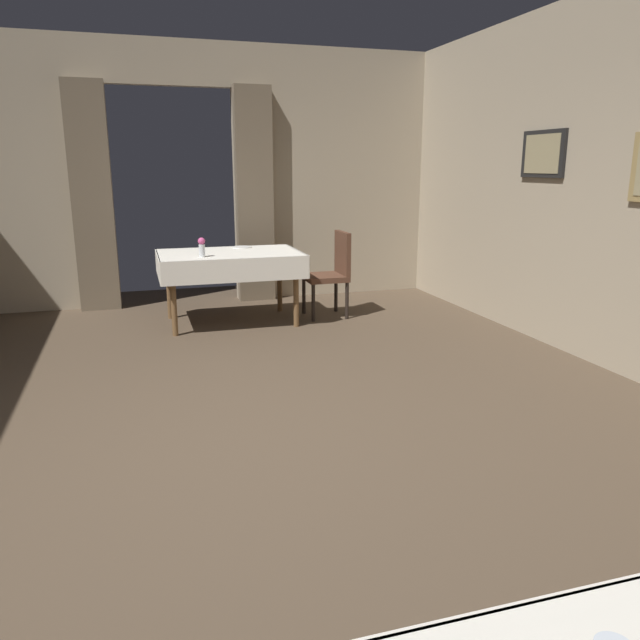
# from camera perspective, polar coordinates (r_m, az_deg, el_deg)

# --- Properties ---
(ground) EXTENTS (10.08, 10.08, 0.00)m
(ground) POSITION_cam_1_polar(r_m,az_deg,el_deg) (3.74, -7.67, -11.65)
(ground) COLOR #4C3D2D
(wall_back) EXTENTS (6.40, 0.27, 3.00)m
(wall_back) POSITION_cam_1_polar(r_m,az_deg,el_deg) (7.54, -13.40, 12.97)
(wall_back) COLOR tan
(wall_back) RESTS_ON ground
(dining_table_mid) EXTENTS (1.46, 0.98, 0.75)m
(dining_table_mid) POSITION_cam_1_polar(r_m,az_deg,el_deg) (6.47, -8.40, 5.51)
(dining_table_mid) COLOR brown
(dining_table_mid) RESTS_ON ground
(chair_mid_right) EXTENTS (0.44, 0.44, 0.93)m
(chair_mid_right) POSITION_cam_1_polar(r_m,az_deg,el_deg) (6.73, 1.15, 4.69)
(chair_mid_right) COLOR black
(chair_mid_right) RESTS_ON ground
(flower_vase_mid) EXTENTS (0.07, 0.07, 0.19)m
(flower_vase_mid) POSITION_cam_1_polar(r_m,az_deg,el_deg) (6.16, -10.95, 6.73)
(flower_vase_mid) COLOR silver
(flower_vase_mid) RESTS_ON dining_table_mid
(plate_mid_b) EXTENTS (0.22, 0.22, 0.01)m
(plate_mid_b) POSITION_cam_1_polar(r_m,az_deg,el_deg) (6.81, -7.27, 6.74)
(plate_mid_b) COLOR white
(plate_mid_b) RESTS_ON dining_table_mid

